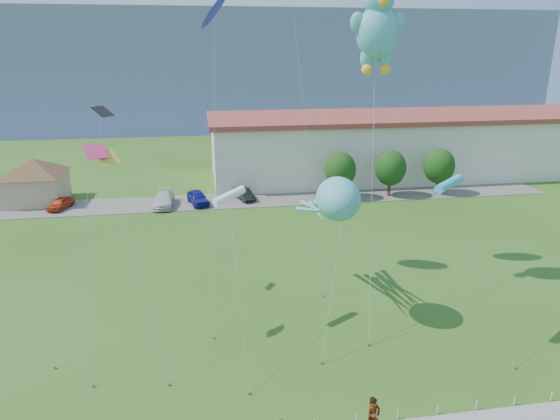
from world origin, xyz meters
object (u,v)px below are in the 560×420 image
object	(u,v)px
pedestrian_left	(373,417)
parked_car_black	(244,194)
parked_car_red	(61,203)
pavilion	(34,176)
teddy_bear_kite	(377,26)
warehouse	(434,143)
octopus_kite	(333,204)
parked_car_white	(163,199)
parked_car_blue	(198,198)

from	to	relation	value
pedestrian_left	parked_car_black	bearing A→B (deg)	71.45
parked_car_red	parked_car_black	xyz separation A→B (m)	(19.83, 0.38, 0.01)
pavilion	teddy_bear_kite	distance (m)	41.72
pavilion	teddy_bear_kite	size ratio (longest dim) A/B	0.44
warehouse	pedestrian_left	size ratio (longest dim) A/B	30.97
octopus_kite	warehouse	bearing A→B (deg)	55.97
parked_car_white	octopus_kite	xyz separation A→B (m)	(12.24, -25.13, 6.64)
parked_car_blue	octopus_kite	bearing A→B (deg)	-85.82
pavilion	warehouse	distance (m)	50.37
warehouse	parked_car_black	distance (m)	28.51
parked_car_red	parked_car_white	bearing A→B (deg)	16.25
parked_car_red	teddy_bear_kite	bearing A→B (deg)	-18.96
parked_car_red	parked_car_white	distance (m)	10.92
parked_car_white	teddy_bear_kite	size ratio (longest dim) A/B	0.25
pedestrian_left	parked_car_blue	world-z (taller)	pedestrian_left
pavilion	octopus_kite	size ratio (longest dim) A/B	0.87
pedestrian_left	parked_car_black	size ratio (longest dim) A/B	0.51
pavilion	parked_car_black	bearing A→B (deg)	-6.84
pedestrian_left	teddy_bear_kite	distance (m)	23.37
parked_car_white	octopus_kite	distance (m)	28.73
warehouse	parked_car_white	xyz separation A→B (m)	(-35.85, -9.84, -3.32)
parked_car_white	parked_car_black	distance (m)	9.00
pavilion	parked_car_black	distance (m)	23.37
warehouse	parked_car_blue	world-z (taller)	warehouse
parked_car_red	pedestrian_left	bearing A→B (deg)	-39.24
teddy_bear_kite	parked_car_blue	bearing A→B (deg)	120.17
parked_car_blue	warehouse	bearing A→B (deg)	2.37
parked_car_white	parked_car_black	xyz separation A→B (m)	(8.94, 1.07, -0.11)
parked_car_blue	teddy_bear_kite	world-z (taller)	teddy_bear_kite
pedestrian_left	parked_car_red	size ratio (longest dim) A/B	0.54
parked_car_blue	teddy_bear_kite	distance (m)	29.76
parked_car_blue	teddy_bear_kite	bearing A→B (deg)	-74.30
parked_car_blue	parked_car_black	xyz separation A→B (m)	(5.22, 0.96, -0.11)
warehouse	pedestrian_left	world-z (taller)	warehouse
parked_car_black	pedestrian_left	bearing A→B (deg)	-104.38
pavilion	parked_car_red	xyz separation A→B (m)	(3.25, -3.15, -2.34)
pavilion	parked_car_red	world-z (taller)	pavilion
parked_car_red	parked_car_white	world-z (taller)	parked_car_white
parked_car_white	parked_car_blue	world-z (taller)	parked_car_blue
parked_car_white	octopus_kite	bearing A→B (deg)	-61.53
pedestrian_left	parked_car_red	xyz separation A→B (m)	(-22.18, 37.07, -0.41)
warehouse	parked_car_white	bearing A→B (deg)	-164.66
pavilion	parked_car_blue	bearing A→B (deg)	-11.78
parked_car_blue	pavilion	bearing A→B (deg)	153.76
teddy_bear_kite	warehouse	bearing A→B (deg)	57.06
teddy_bear_kite	pedestrian_left	bearing A→B (deg)	-106.72
parked_car_red	pavilion	bearing A→B (deg)	155.81
pedestrian_left	parked_car_blue	xyz separation A→B (m)	(-7.57, 36.50, -0.28)
pavilion	warehouse	xyz separation A→B (m)	(50.00, 6.00, 1.10)
pavilion	pedestrian_left	size ratio (longest dim) A/B	4.67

